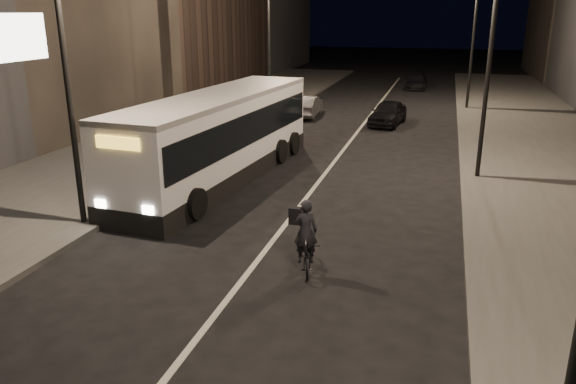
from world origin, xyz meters
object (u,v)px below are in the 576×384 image
Objects in this scene: streetlight_right_far at (470,21)px; city_bus at (219,134)px; car_far at (417,82)px; streetlight_left_near at (70,36)px; car_near at (388,113)px; car_mid at (307,106)px; cyclist_on_bicycle at (307,248)px; streetlight_right_mid at (485,30)px; streetlight_left_far at (273,22)px.

streetlight_right_far is 20.77m from city_bus.
car_far is at bearing 83.53° from city_bus.
streetlight_left_near is 19.59m from car_near.
city_bus is 13.51m from car_mid.
streetlight_right_far is at bearing -69.26° from car_far.
city_bus is at bearing 110.90° from cyclist_on_bicycle.
streetlight_right_far is (0.00, 16.00, 0.00)m from streetlight_right_mid.
car_near is (6.61, -0.17, -4.70)m from streetlight_left_far.
streetlight_right_mid is 11.63m from car_near.
streetlight_left_far reaches higher than car_near.
streetlight_right_mid is 0.68× the size of city_bus.
car_mid is at bearing 128.87° from streetlight_right_mid.
streetlight_right_far is 2.08× the size of car_far.
streetlight_left_near is (-10.66, -8.00, 0.00)m from streetlight_right_mid.
car_near is at bearing -91.27° from car_far.
streetlight_right_far is at bearing 64.13° from car_near.
streetlight_left_far reaches higher than cyclist_on_bicycle.
car_near is 15.69m from car_far.
car_mid reaches higher than car_far.
car_near reaches higher than car_far.
streetlight_left_near is 8.25m from cyclist_on_bicycle.
streetlight_left_near is 2.11× the size of car_near.
streetlight_right_mid reaches higher than city_bus.
streetlight_left_near is 19.74m from car_mid.
city_bus is at bearing -115.91° from streetlight_right_far.
car_near is (6.61, 17.83, -4.70)m from streetlight_left_near.
streetlight_right_mid is 2.11× the size of car_near.
streetlight_right_far is 12.24m from streetlight_left_far.
city_bus is at bearing 72.85° from streetlight_left_near.
streetlight_right_mid is 2.14× the size of car_mid.
streetlight_right_mid is 15.00m from car_mid.
streetlight_right_far is at bearing 68.93° from city_bus.
city_bus is 3.13× the size of car_mid.
car_mid is at bearing 94.83° from city_bus.
streetlight_right_mid reaches higher than cyclist_on_bicycle.
cyclist_on_bicycle is 0.49× the size of car_mid.
cyclist_on_bicycle is at bearing -49.02° from city_bus.
city_bus is at bearing -165.02° from streetlight_right_mid.
streetlight_right_mid is 1.00× the size of streetlight_right_far.
streetlight_right_mid is at bearing -81.22° from car_far.
streetlight_left_near reaches higher than cyclist_on_bicycle.
city_bus is 6.34× the size of cyclist_on_bicycle.
streetlight_right_far and streetlight_left_far have the same top height.
city_bus is 13.20m from car_near.
streetlight_left_far is at bearing 93.94° from cyclist_on_bicycle.
streetlight_left_near is 6.91m from city_bus.
car_mid is 15.46m from car_far.
city_bus is (1.73, 5.61, -3.64)m from streetlight_left_near.
streetlight_left_far is 5.16m from car_mid.
streetlight_left_near is 2.08× the size of car_far.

